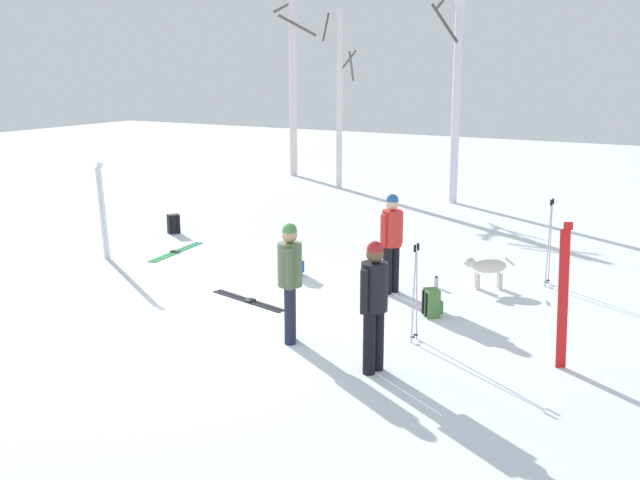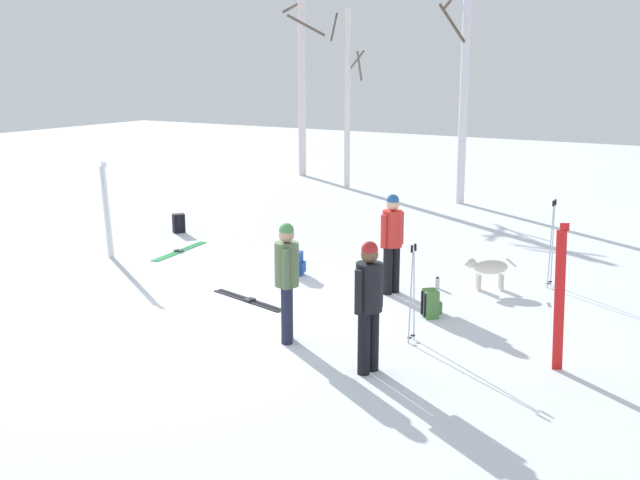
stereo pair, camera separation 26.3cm
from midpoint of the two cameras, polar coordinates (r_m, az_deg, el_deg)
ground_plane at (r=12.12m, az=-6.47°, el=-5.90°), size 60.00×60.00×0.00m
person_0 at (r=9.89m, az=4.33°, el=-4.25°), size 0.34×0.51×1.72m
person_1 at (r=13.30m, az=5.82°, el=0.20°), size 0.34×0.50×1.72m
person_2 at (r=10.94m, az=-1.74°, el=-2.52°), size 0.34×0.46×1.72m
dog at (r=13.91m, az=12.61°, el=-2.01°), size 0.80×0.50×0.57m
ski_pair_planted_0 at (r=16.23m, az=-14.77°, el=2.09°), size 0.22×0.07×1.94m
ski_pair_planted_1 at (r=10.43m, az=17.67°, el=-4.04°), size 0.17×0.11×1.93m
ski_pair_lying_0 at (r=13.10m, az=-4.65°, el=-4.37°), size 1.65×0.58×0.05m
ski_pair_lying_1 at (r=16.61m, az=-9.68°, el=-0.79°), size 0.41×1.85×0.05m
ski_poles_0 at (r=11.09m, az=7.40°, el=-3.64°), size 0.07×0.21×1.41m
ski_poles_1 at (r=14.28m, az=16.97°, el=-0.07°), size 0.07×0.25×1.55m
backpack_0 at (r=14.55m, az=-1.18°, el=-1.73°), size 0.33×0.31×0.44m
backpack_1 at (r=12.32m, az=8.66°, el=-4.61°), size 0.35×0.34×0.44m
backpack_2 at (r=18.41m, az=-9.81°, el=1.20°), size 0.34×0.33×0.44m
water_bottle_0 at (r=13.90m, az=9.05°, el=-3.10°), size 0.08×0.08×0.21m
birch_tree_0 at (r=27.03m, az=-1.05°, el=12.12°), size 1.65×1.64×6.94m
birch_tree_1 at (r=24.35m, az=2.33°, el=10.32°), size 1.07×1.06×5.39m
birch_tree_2 at (r=21.98m, az=10.80°, el=12.47°), size 1.04×1.51×7.40m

